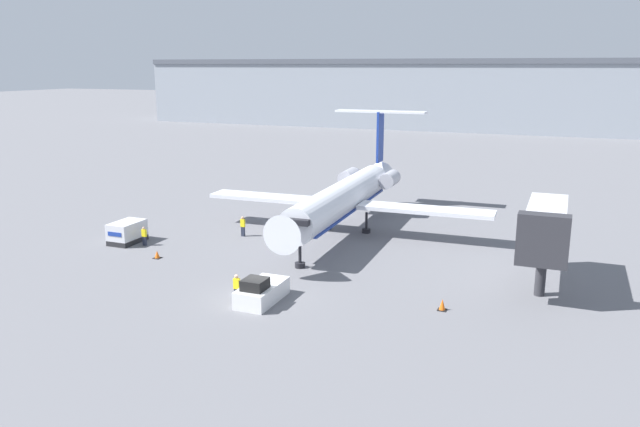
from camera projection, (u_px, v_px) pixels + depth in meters
The scene contains 11 objects.
ground_plane at pixel (257, 300), 41.65m from camera, with size 600.00×600.00×0.00m, color slate.
terminal_building at pixel (491, 95), 147.97m from camera, with size 180.00×16.80×16.82m.
airplane_main at pixel (344, 196), 57.53m from camera, with size 27.18×27.81×10.51m.
pushback_tug at pixel (262, 291), 41.22m from camera, with size 2.10×4.38×1.87m.
luggage_cart at pixel (127, 232), 54.91m from camera, with size 2.03×3.28×1.89m.
worker_near_tug at pixel (237, 287), 41.16m from camera, with size 0.40×0.26×1.87m.
worker_by_wing at pixel (243, 226), 56.95m from camera, with size 0.40×0.26×1.87m.
worker_on_apron at pixel (144, 236), 54.03m from camera, with size 0.40×0.24×1.68m.
traffic_cone_left at pixel (157, 255), 50.60m from camera, with size 0.60×0.60×0.63m.
traffic_cone_right at pixel (442, 305), 39.84m from camera, with size 0.57×0.57×0.75m.
jet_bridge at pixel (545, 227), 42.94m from camera, with size 3.20×9.64×6.19m.
Camera 1 is at (18.54, -34.76, 15.27)m, focal length 35.00 mm.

